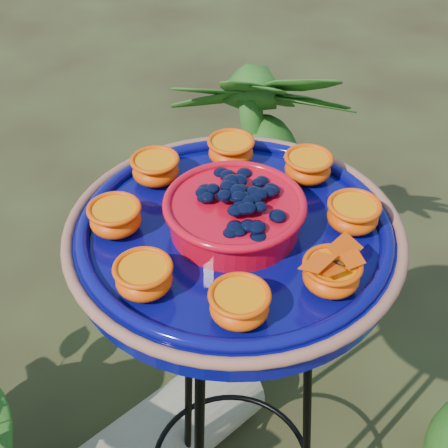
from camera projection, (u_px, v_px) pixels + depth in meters
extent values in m
torus|color=black|center=(234.00, 256.00, 0.97)|extent=(0.28, 0.28, 0.02)
cylinder|color=black|center=(189.00, 375.00, 1.38)|extent=(0.02, 0.09, 0.96)
cylinder|color=black|center=(307.00, 419.00, 1.30)|extent=(0.09, 0.06, 0.96)
cylinder|color=#08085E|center=(234.00, 239.00, 0.95)|extent=(0.50, 0.50, 0.04)
torus|color=#A15749|center=(234.00, 230.00, 0.94)|extent=(0.52, 0.52, 0.02)
torus|color=#08085E|center=(234.00, 227.00, 0.94)|extent=(0.47, 0.47, 0.02)
cylinder|color=red|center=(235.00, 216.00, 0.92)|extent=(0.19, 0.19, 0.05)
torus|color=red|center=(235.00, 203.00, 0.91)|extent=(0.21, 0.21, 0.01)
ellipsoid|color=black|center=(235.00, 200.00, 0.90)|extent=(0.17, 0.17, 0.03)
ellipsoid|color=#EF4C02|center=(308.00, 169.00, 1.02)|extent=(0.08, 0.08, 0.04)
cylinder|color=orange|center=(309.00, 160.00, 1.01)|extent=(0.07, 0.07, 0.01)
ellipsoid|color=#EF4C02|center=(231.00, 153.00, 1.06)|extent=(0.08, 0.08, 0.04)
cylinder|color=orange|center=(231.00, 143.00, 1.05)|extent=(0.07, 0.07, 0.01)
ellipsoid|color=#EF4C02|center=(156.00, 171.00, 1.02)|extent=(0.08, 0.08, 0.04)
cylinder|color=orange|center=(155.00, 162.00, 1.01)|extent=(0.07, 0.07, 0.01)
ellipsoid|color=#EF4C02|center=(116.00, 220.00, 0.92)|extent=(0.08, 0.08, 0.04)
cylinder|color=orange|center=(114.00, 210.00, 0.91)|extent=(0.07, 0.07, 0.01)
ellipsoid|color=#EF4C02|center=(144.00, 280.00, 0.83)|extent=(0.08, 0.08, 0.04)
cylinder|color=orange|center=(143.00, 269.00, 0.82)|extent=(0.07, 0.07, 0.01)
ellipsoid|color=#EF4C02|center=(239.00, 307.00, 0.79)|extent=(0.08, 0.08, 0.04)
cylinder|color=orange|center=(240.00, 297.00, 0.78)|extent=(0.07, 0.07, 0.01)
ellipsoid|color=#EF4C02|center=(331.00, 277.00, 0.83)|extent=(0.08, 0.08, 0.04)
cylinder|color=orange|center=(333.00, 266.00, 0.82)|extent=(0.07, 0.07, 0.01)
ellipsoid|color=#EF4C02|center=(353.00, 217.00, 0.93)|extent=(0.08, 0.08, 0.04)
cylinder|color=orange|center=(354.00, 207.00, 0.92)|extent=(0.07, 0.07, 0.01)
cylinder|color=black|center=(333.00, 260.00, 0.81)|extent=(0.02, 0.03, 0.00)
cube|color=#E84704|center=(318.00, 262.00, 0.80)|extent=(0.05, 0.04, 0.01)
cube|color=#E84704|center=(345.00, 248.00, 0.82)|extent=(0.05, 0.04, 0.01)
cylinder|color=gray|center=(150.00, 446.00, 1.65)|extent=(0.67, 0.30, 0.22)
imported|color=#225416|center=(262.00, 195.00, 1.90)|extent=(0.74, 0.74, 0.94)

